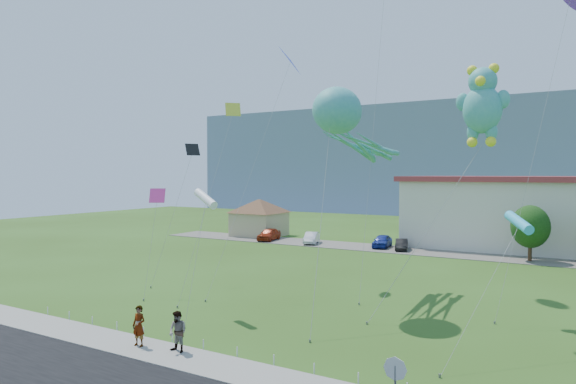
{
  "coord_description": "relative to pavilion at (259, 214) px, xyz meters",
  "views": [
    {
      "loc": [
        14.86,
        -20.2,
        8.45
      ],
      "look_at": [
        -1.76,
        8.0,
        7.3
      ],
      "focal_mm": 32.0,
      "sensor_mm": 36.0,
      "label": 1
    }
  ],
  "objects": [
    {
      "name": "hill_ridge",
      "position": [
        24.0,
        82.0,
        9.48
      ],
      "size": [
        160.0,
        50.0,
        25.0
      ],
      "primitive_type": "cube",
      "color": "slate",
      "rests_on": "ground"
    },
    {
      "name": "octopus_kite",
      "position": [
        25.02,
        -27.3,
        8.7
      ],
      "size": [
        3.43,
        14.24,
        13.95
      ],
      "color": "teal",
      "rests_on": "ground"
    },
    {
      "name": "sidewalk",
      "position": [
        24.0,
        -40.75,
        -2.97
      ],
      "size": [
        80.0,
        2.5,
        0.1
      ],
      "primitive_type": "cube",
      "color": "gray",
      "rests_on": "ground"
    },
    {
      "name": "parked_car_silver",
      "position": [
        9.95,
        -3.57,
        -2.29
      ],
      "size": [
        2.69,
        4.36,
        1.36
      ],
      "primitive_type": "imported",
      "rotation": [
        0.0,
        0.0,
        0.33
      ],
      "color": "silver",
      "rests_on": "parking_strip"
    },
    {
      "name": "small_kite_cyan",
      "position": [
        35.86,
        -30.77,
        3.0
      ],
      "size": [
        2.54,
        7.4,
        6.5
      ],
      "color": "#32B7E3",
      "rests_on": "ground"
    },
    {
      "name": "teddy_bear_kite",
      "position": [
        33.2,
        -25.52,
        9.68
      ],
      "size": [
        6.6,
        6.93,
        15.05
      ],
      "color": "teal",
      "rests_on": "ground"
    },
    {
      "name": "rope_fence",
      "position": [
        24.0,
        -39.3,
        -2.77
      ],
      "size": [
        26.05,
        0.05,
        0.5
      ],
      "color": "white",
      "rests_on": "ground"
    },
    {
      "name": "pedestrian_right",
      "position": [
        22.35,
        -40.36,
        -1.96
      ],
      "size": [
        0.97,
        0.77,
        1.92
      ],
      "primitive_type": "imported",
      "rotation": [
        0.0,
        0.0,
        -0.05
      ],
      "color": "gray",
      "rests_on": "sidewalk"
    },
    {
      "name": "pavilion",
      "position": [
        0.0,
        0.0,
        0.0
      ],
      "size": [
        9.2,
        9.2,
        5.0
      ],
      "color": "tan",
      "rests_on": "ground"
    },
    {
      "name": "pedestrian_left",
      "position": [
        20.13,
        -40.67,
        -1.94
      ],
      "size": [
        0.75,
        0.53,
        1.97
      ],
      "primitive_type": "imported",
      "rotation": [
        0.0,
        0.0,
        0.08
      ],
      "color": "gray",
      "rests_on": "sidewalk"
    },
    {
      "name": "small_kite_white",
      "position": [
        18.81,
        -34.03,
        3.88
      ],
      "size": [
        1.31,
        4.25,
        7.39
      ],
      "color": "white",
      "rests_on": "ground"
    },
    {
      "name": "tree_near",
      "position": [
        34.0,
        -4.0,
        0.36
      ],
      "size": [
        3.6,
        3.6,
        5.47
      ],
      "color": "#3F2B19",
      "rests_on": "ground"
    },
    {
      "name": "parked_car_red",
      "position": [
        3.9,
        -3.64,
        -2.2
      ],
      "size": [
        2.52,
        4.73,
        1.53
      ],
      "primitive_type": "imported",
      "rotation": [
        0.0,
        0.0,
        0.16
      ],
      "color": "#9E2D13",
      "rests_on": "parking_strip"
    },
    {
      "name": "parked_car_black",
      "position": [
        21.03,
        -3.19,
        -2.36
      ],
      "size": [
        2.26,
        3.9,
        1.21
      ],
      "primitive_type": "imported",
      "rotation": [
        0.0,
        0.0,
        0.28
      ],
      "color": "black",
      "rests_on": "parking_strip"
    },
    {
      "name": "small_kite_purple",
      "position": [
        37.55,
        -21.05,
        16.42
      ],
      "size": [
        4.22,
        7.53,
        20.67
      ],
      "color": "purple",
      "rests_on": "ground"
    },
    {
      "name": "small_kite_blue",
      "position": [
        17.55,
        -22.0,
        14.25
      ],
      "size": [
        1.8,
        11.02,
        18.42
      ],
      "color": "blue",
      "rests_on": "ground"
    },
    {
      "name": "stop_sign",
      "position": [
        33.5,
        -42.21,
        -1.15
      ],
      "size": [
        0.8,
        0.07,
        2.5
      ],
      "color": "slate",
      "rests_on": "ground"
    },
    {
      "name": "parked_car_blue",
      "position": [
        18.49,
        -2.37,
        -2.24
      ],
      "size": [
        2.22,
        4.41,
        1.44
      ],
      "primitive_type": "imported",
      "rotation": [
        0.0,
        0.0,
        0.12
      ],
      "color": "navy",
      "rests_on": "parking_strip"
    },
    {
      "name": "parking_strip",
      "position": [
        24.0,
        -3.0,
        -2.99
      ],
      "size": [
        70.0,
        6.0,
        0.06
      ],
      "primitive_type": "cube",
      "color": "#59544C",
      "rests_on": "ground"
    },
    {
      "name": "small_kite_yellow",
      "position": [
        16.26,
        -28.52,
        8.53
      ],
      "size": [
        1.29,
        7.11,
        13.62
      ],
      "color": "yellow",
      "rests_on": "ground"
    },
    {
      "name": "ground",
      "position": [
        24.0,
        -38.0,
        -3.02
      ],
      "size": [
        160.0,
        160.0,
        0.0
      ],
      "primitive_type": "plane",
      "color": "#2D4A15",
      "rests_on": "ground"
    },
    {
      "name": "small_kite_black",
      "position": [
        11.09,
        -26.82,
        6.28
      ],
      "size": [
        1.29,
        5.26,
        10.87
      ],
      "color": "black",
      "rests_on": "ground"
    },
    {
      "name": "small_kite_pink",
      "position": [
        12.28,
        -31.59,
        3.29
      ],
      "size": [
        1.93,
        3.28,
        7.34
      ],
      "color": "#F23596",
      "rests_on": "ground"
    }
  ]
}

